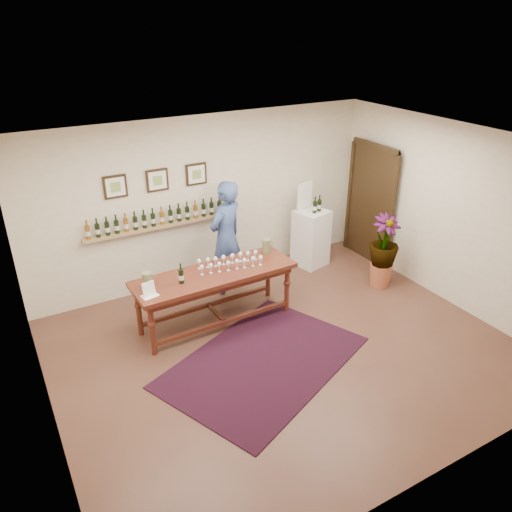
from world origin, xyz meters
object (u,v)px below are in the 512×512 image
tasting_table (215,280)px  person (226,238)px  potted_plant (383,251)px  display_pedestal (311,238)px

tasting_table → person: bearing=52.5°
tasting_table → potted_plant: size_ratio=2.19×
tasting_table → display_pedestal: 2.52m
display_pedestal → person: (-1.75, -0.10, 0.43)m
potted_plant → person: bearing=153.3°
potted_plant → person: 2.61m
display_pedestal → potted_plant: bearing=-65.9°
potted_plant → display_pedestal: bearing=114.1°
tasting_table → person: person is taller
tasting_table → potted_plant: bearing=-8.3°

